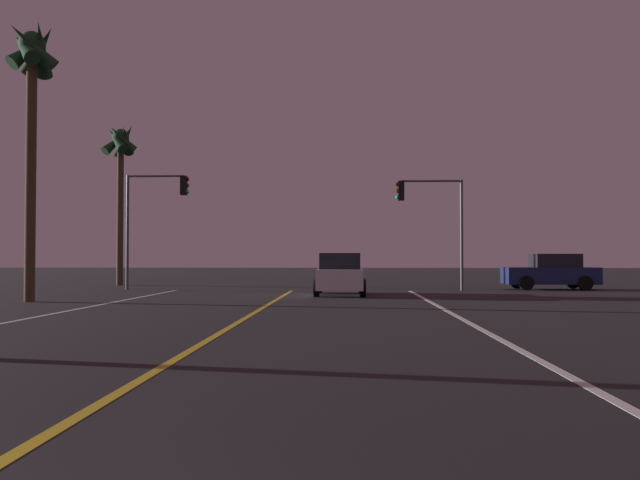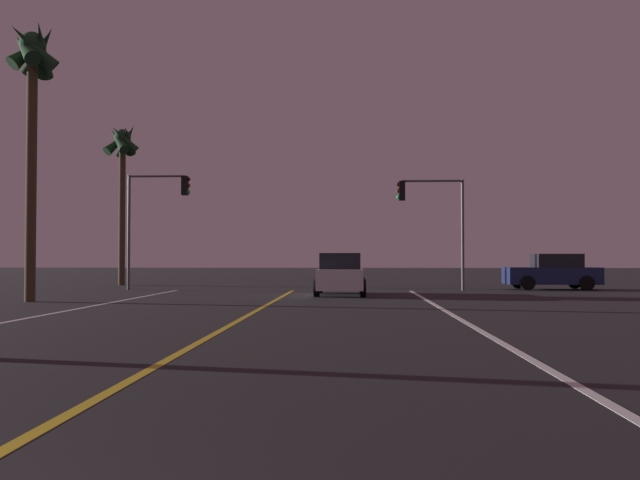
# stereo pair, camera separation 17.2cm
# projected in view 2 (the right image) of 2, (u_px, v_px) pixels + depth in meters

# --- Properties ---
(lane_edge_right) EXTENTS (0.16, 35.54, 0.01)m
(lane_edge_right) POSITION_uv_depth(u_px,v_px,m) (490.00, 336.00, 13.08)
(lane_edge_right) COLOR silver
(lane_edge_right) RESTS_ON ground
(lane_center_divider) EXTENTS (0.16, 35.54, 0.01)m
(lane_center_divider) POSITION_uv_depth(u_px,v_px,m) (213.00, 334.00, 13.34)
(lane_center_divider) COLOR gold
(lane_center_divider) RESTS_ON ground
(car_ahead_far) EXTENTS (2.02, 4.30, 1.70)m
(car_ahead_far) POSITION_uv_depth(u_px,v_px,m) (340.00, 275.00, 27.49)
(car_ahead_far) COLOR black
(car_ahead_far) RESTS_ON ground
(car_crossing_side) EXTENTS (4.30, 2.02, 1.70)m
(car_crossing_side) POSITION_uv_depth(u_px,v_px,m) (553.00, 272.00, 32.17)
(car_crossing_side) COLOR black
(car_crossing_side) RESTS_ON ground
(traffic_light_near_right) EXTENTS (3.12, 0.36, 5.13)m
(traffic_light_near_right) POSITION_uv_depth(u_px,v_px,m) (430.00, 208.00, 31.38)
(traffic_light_near_right) COLOR #4C4C51
(traffic_light_near_right) RESTS_ON ground
(traffic_light_near_left) EXTENTS (3.00, 0.36, 5.42)m
(traffic_light_near_left) POSITION_uv_depth(u_px,v_px,m) (158.00, 205.00, 32.00)
(traffic_light_near_left) COLOR #4C4C51
(traffic_light_near_left) RESTS_ON ground
(street_lamp_right_near) EXTENTS (2.73, 0.44, 7.47)m
(street_lamp_right_near) POSITION_uv_depth(u_px,v_px,m) (632.00, 34.00, 9.99)
(street_lamp_right_near) COLOR #4C4C51
(street_lamp_right_near) RESTS_ON ground
(palm_tree_left_mid) EXTENTS (2.11, 2.12, 9.70)m
(palm_tree_left_mid) POSITION_uv_depth(u_px,v_px,m) (33.00, 78.00, 23.51)
(palm_tree_left_mid) COLOR #473826
(palm_tree_left_mid) RESTS_ON ground
(palm_tree_left_far) EXTENTS (2.13, 2.23, 9.02)m
(palm_tree_left_far) POSITION_uv_depth(u_px,v_px,m) (123.00, 155.00, 37.46)
(palm_tree_left_far) COLOR #473826
(palm_tree_left_far) RESTS_ON ground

